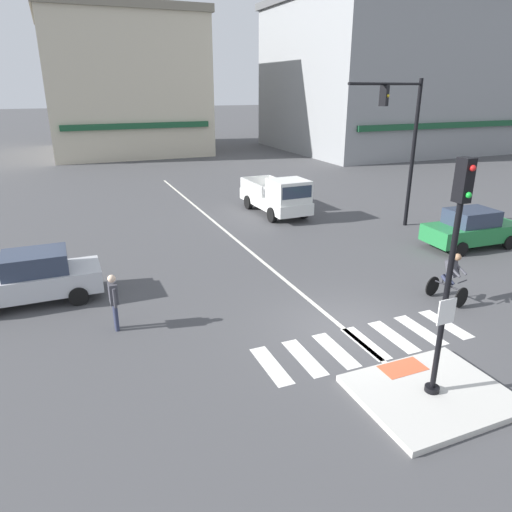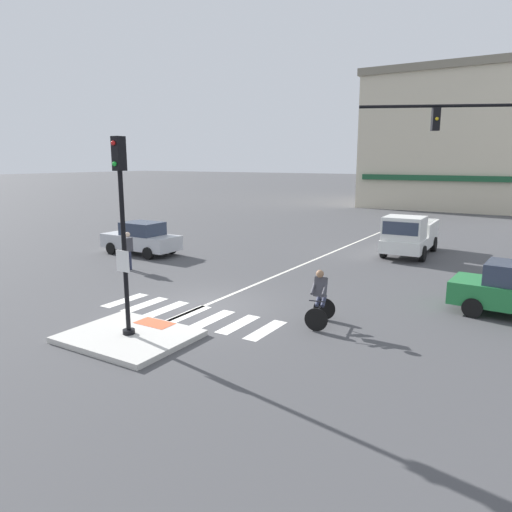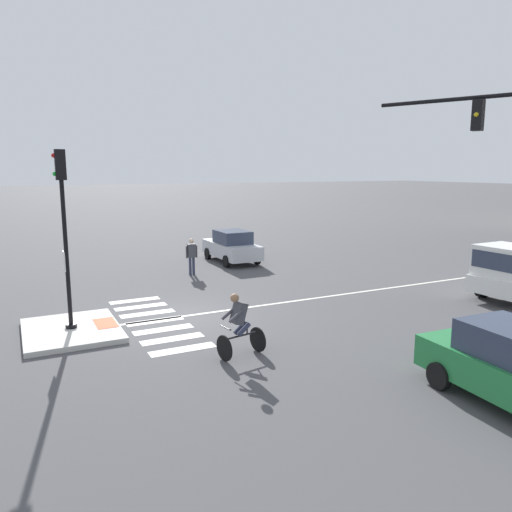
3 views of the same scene
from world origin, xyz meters
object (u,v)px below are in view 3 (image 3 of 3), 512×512
object	(u,v)px
car_silver_cross_left	(232,246)
pedestrian_at_curb_left	(192,254)
cyclist	(239,324)
signal_pole	(64,223)

from	to	relation	value
car_silver_cross_left	pedestrian_at_curb_left	xyz separation A→B (m)	(2.12, -2.92, 0.17)
car_silver_cross_left	cyclist	distance (m)	13.14
car_silver_cross_left	pedestrian_at_curb_left	bearing A→B (deg)	-53.93
signal_pole	pedestrian_at_curb_left	xyz separation A→B (m)	(-6.06, 5.84, -2.24)
signal_pole	cyclist	distance (m)	5.83
signal_pole	car_silver_cross_left	bearing A→B (deg)	133.06
signal_pole	cyclist	size ratio (longest dim) A/B	3.05
signal_pole	pedestrian_at_curb_left	size ratio (longest dim) A/B	3.06
cyclist	pedestrian_at_curb_left	distance (m)	10.21
car_silver_cross_left	pedestrian_at_curb_left	distance (m)	3.61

